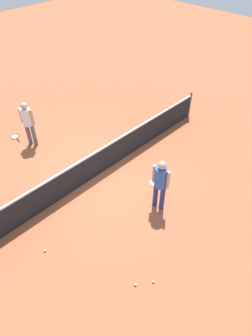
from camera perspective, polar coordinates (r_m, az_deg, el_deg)
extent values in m
plane|color=#9E5638|center=(9.73, -5.48, -1.34)|extent=(40.00, 40.00, 0.00)
cylinder|color=#4C4C51|center=(12.53, 12.07, 11.78)|extent=(0.09, 0.09, 1.07)
cube|color=black|center=(9.43, -5.66, 0.67)|extent=(10.00, 0.02, 0.91)
cube|color=white|center=(9.12, -5.86, 2.97)|extent=(10.00, 0.04, 0.06)
cylinder|color=navy|center=(8.54, 5.66, -5.07)|extent=(0.16, 0.16, 0.85)
cylinder|color=navy|center=(8.47, 6.95, -5.67)|extent=(0.16, 0.16, 0.85)
cylinder|color=#2D59B2|center=(7.98, 6.69, -1.78)|extent=(0.39, 0.39, 0.62)
cylinder|color=tan|center=(8.04, 5.37, -1.08)|extent=(0.10, 0.10, 0.58)
cylinder|color=tan|center=(7.91, 8.05, -2.29)|extent=(0.10, 0.10, 0.58)
sphere|color=tan|center=(7.70, 6.94, 0.51)|extent=(0.27, 0.27, 0.23)
cylinder|color=#595960|center=(11.28, -18.14, 6.17)|extent=(0.19, 0.19, 0.85)
cylinder|color=#595960|center=(11.17, -17.18, 6.02)|extent=(0.19, 0.19, 0.85)
cylinder|color=white|center=(10.83, -18.46, 9.24)|extent=(0.46, 0.46, 0.62)
cylinder|color=tan|center=(10.94, -19.44, 9.45)|extent=(0.12, 0.12, 0.58)
cylinder|color=tan|center=(10.71, -17.50, 9.20)|extent=(0.12, 0.12, 0.58)
sphere|color=tan|center=(10.63, -18.95, 11.16)|extent=(0.31, 0.31, 0.23)
torus|color=white|center=(9.46, 5.48, -2.80)|extent=(0.44, 0.44, 0.02)
cylinder|color=silver|center=(9.46, 5.48, -2.80)|extent=(0.38, 0.38, 0.00)
cylinder|color=black|center=(9.26, 5.48, -4.02)|extent=(0.23, 0.20, 0.03)
torus|color=black|center=(12.06, -20.47, 5.64)|extent=(0.35, 0.35, 0.02)
cylinder|color=silver|center=(12.06, -20.47, 5.64)|extent=(0.30, 0.30, 0.00)
cylinder|color=black|center=(11.83, -19.96, 5.03)|extent=(0.07, 0.28, 0.03)
sphere|color=#C6E033|center=(8.10, -15.25, -15.00)|extent=(0.07, 0.07, 0.07)
sphere|color=#C6E033|center=(7.45, 5.26, -20.84)|extent=(0.07, 0.07, 0.07)
sphere|color=#C6E033|center=(7.40, 1.80, -21.39)|extent=(0.07, 0.07, 0.07)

